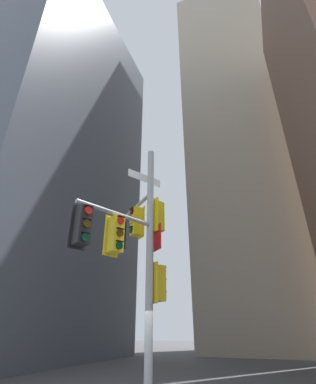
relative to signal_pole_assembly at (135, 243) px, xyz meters
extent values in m
cube|color=#4C5460|center=(-17.65, 9.87, 13.13)|extent=(17.84, 17.84, 35.21)
cube|color=tan|center=(2.80, 25.46, 21.39)|extent=(12.16, 12.16, 51.73)
cylinder|color=#9EA0A3|center=(0.50, 0.00, -0.60)|extent=(0.22, 0.22, 7.74)
cylinder|color=#9EA0A3|center=(-0.71, 1.09, 1.60)|extent=(2.50, 2.28, 0.12)
cylinder|color=#9EA0A3|center=(-0.03, -1.19, 0.51)|extent=(1.17, 2.42, 0.12)
cube|color=yellow|center=(-0.22, 0.90, 1.00)|extent=(0.38, 0.34, 1.14)
cube|color=yellow|center=(-0.35, 0.76, 1.00)|extent=(0.48, 0.48, 1.00)
cylinder|color=#360605|center=(-0.48, 0.61, 1.35)|extent=(0.19, 0.18, 0.20)
cube|color=black|center=(-0.49, 0.61, 1.47)|extent=(0.21, 0.20, 0.02)
cylinder|color=yellow|center=(-0.48, 0.61, 1.00)|extent=(0.19, 0.18, 0.20)
cube|color=black|center=(-0.49, 0.61, 1.12)|extent=(0.21, 0.20, 0.02)
cylinder|color=#06311C|center=(-0.48, 0.61, 0.65)|extent=(0.19, 0.18, 0.20)
cube|color=black|center=(-0.49, 0.61, 0.77)|extent=(0.21, 0.20, 0.02)
cube|color=black|center=(-1.55, 2.10, 1.00)|extent=(0.38, 0.34, 1.14)
cube|color=black|center=(-1.68, 1.96, 1.00)|extent=(0.48, 0.48, 1.00)
cylinder|color=red|center=(-1.81, 1.82, 1.35)|extent=(0.19, 0.18, 0.20)
cube|color=black|center=(-1.82, 1.81, 1.47)|extent=(0.21, 0.20, 0.02)
cylinder|color=#3C2C06|center=(-1.81, 1.82, 1.00)|extent=(0.19, 0.18, 0.20)
cube|color=black|center=(-1.82, 1.81, 1.12)|extent=(0.21, 0.20, 0.02)
cylinder|color=#06311C|center=(-1.81, 1.82, 0.65)|extent=(0.19, 0.18, 0.20)
cube|color=black|center=(-1.82, 1.81, 0.77)|extent=(0.21, 0.20, 0.02)
cube|color=yellow|center=(-0.20, -1.11, -0.09)|extent=(0.22, 0.45, 1.14)
cube|color=yellow|center=(-0.03, -1.19, -0.09)|extent=(0.45, 0.45, 1.00)
cylinder|color=red|center=(0.15, -1.27, 0.26)|extent=(0.14, 0.21, 0.20)
cube|color=black|center=(0.16, -1.27, 0.38)|extent=(0.16, 0.23, 0.02)
cylinder|color=#3C2C06|center=(0.15, -1.27, -0.09)|extent=(0.14, 0.21, 0.20)
cube|color=black|center=(0.16, -1.27, 0.03)|extent=(0.16, 0.23, 0.02)
cylinder|color=#06311C|center=(0.15, -1.27, -0.44)|extent=(0.14, 0.21, 0.20)
cube|color=black|center=(0.16, -1.27, -0.32)|extent=(0.16, 0.23, 0.02)
cube|color=black|center=(-0.63, -2.06, -0.09)|extent=(0.22, 0.45, 1.14)
cube|color=black|center=(-0.45, -2.14, -0.09)|extent=(0.45, 0.45, 1.00)
cylinder|color=red|center=(-0.27, -2.22, 0.26)|extent=(0.14, 0.21, 0.20)
cube|color=black|center=(-0.27, -2.22, 0.38)|extent=(0.16, 0.23, 0.02)
cylinder|color=#3C2C06|center=(-0.27, -2.22, -0.09)|extent=(0.14, 0.21, 0.20)
cube|color=black|center=(-0.27, -2.22, 0.03)|extent=(0.16, 0.23, 0.02)
cylinder|color=#06311C|center=(-0.27, -2.22, -0.44)|extent=(0.14, 0.21, 0.20)
cube|color=black|center=(-0.27, -2.22, -0.32)|extent=(0.16, 0.23, 0.02)
cube|color=gold|center=(0.56, 0.10, -1.21)|extent=(0.42, 0.28, 1.14)
cube|color=gold|center=(0.66, 0.26, -1.21)|extent=(0.47, 0.47, 1.00)
cylinder|color=#360605|center=(0.77, 0.43, -0.86)|extent=(0.20, 0.16, 0.20)
cube|color=black|center=(0.77, 0.43, -0.74)|extent=(0.22, 0.18, 0.02)
cylinder|color=#3C2C06|center=(0.77, 0.43, -1.21)|extent=(0.20, 0.16, 0.20)
cube|color=black|center=(0.77, 0.43, -1.09)|extent=(0.22, 0.18, 0.02)
cylinder|color=#19C672|center=(0.77, 0.43, -1.56)|extent=(0.20, 0.16, 0.20)
cube|color=black|center=(0.77, 0.43, -1.44)|extent=(0.22, 0.18, 0.02)
cube|color=yellow|center=(0.55, 0.10, 0.88)|extent=(0.45, 0.22, 1.14)
cube|color=yellow|center=(0.63, 0.28, 0.88)|extent=(0.45, 0.45, 1.00)
cylinder|color=red|center=(0.71, 0.46, 1.23)|extent=(0.21, 0.14, 0.20)
cube|color=black|center=(0.71, 0.47, 1.35)|extent=(0.23, 0.16, 0.02)
cylinder|color=#3C2C06|center=(0.71, 0.46, 0.88)|extent=(0.21, 0.14, 0.20)
cube|color=black|center=(0.71, 0.47, 1.00)|extent=(0.23, 0.16, 0.02)
cylinder|color=#06311C|center=(0.71, 0.46, 0.53)|extent=(0.21, 0.14, 0.20)
cube|color=black|center=(0.71, 0.47, 0.65)|extent=(0.23, 0.16, 0.02)
cube|color=white|center=(0.20, 0.17, 2.35)|extent=(0.71, 1.20, 0.28)
cube|color=#19479E|center=(0.20, 0.17, 2.35)|extent=(0.69, 1.16, 0.24)
cube|color=red|center=(0.65, 0.16, 0.12)|extent=(0.48, 0.45, 0.80)
cube|color=white|center=(0.65, 0.16, 0.12)|extent=(0.45, 0.42, 0.76)
camera|label=1|loc=(3.69, -7.63, -2.46)|focal=26.00mm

